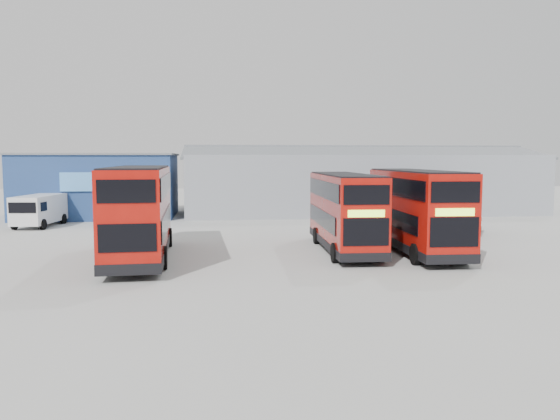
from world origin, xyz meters
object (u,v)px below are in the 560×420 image
object	(u,v)px
double_decker_centre	(344,213)
maintenance_shed	(357,182)
double_decker_right	(416,211)
office_block	(100,185)
panel_van	(39,209)
single_decker_blue	(428,207)
double_decker_left	(140,214)

from	to	relation	value
double_decker_centre	maintenance_shed	bearing A→B (deg)	75.38
double_decker_centre	double_decker_right	bearing A→B (deg)	-10.34
office_block	panel_van	bearing A→B (deg)	-113.24
single_decker_blue	maintenance_shed	bearing A→B (deg)	-83.20
maintenance_shed	double_decker_centre	xyz separation A→B (m)	(-6.10, -20.69, -0.64)
office_block	double_decker_centre	size ratio (longest dim) A/B	1.31
double_decker_left	panel_van	xyz separation A→B (m)	(-8.66, 13.48, -0.94)
maintenance_shed	double_decker_centre	world-z (taller)	maintenance_shed
office_block	single_decker_blue	bearing A→B (deg)	-22.89
maintenance_shed	panel_van	bearing A→B (deg)	-161.14
single_decker_blue	panel_van	world-z (taller)	single_decker_blue
double_decker_centre	panel_van	world-z (taller)	double_decker_centre
double_decker_right	double_decker_centre	bearing A→B (deg)	169.72
double_decker_right	double_decker_left	bearing A→B (deg)	-176.00
double_decker_left	double_decker_right	distance (m)	13.52
double_decker_right	office_block	bearing A→B (deg)	136.82
double_decker_centre	office_block	bearing A→B (deg)	132.21
double_decker_left	panel_van	bearing A→B (deg)	-59.94
maintenance_shed	single_decker_blue	distance (m)	12.25
office_block	double_decker_left	bearing A→B (deg)	-73.55
double_decker_left	double_decker_centre	world-z (taller)	double_decker_left
office_block	double_decker_left	world-z (taller)	office_block
double_decker_centre	panel_van	distance (m)	22.33
office_block	single_decker_blue	world-z (taller)	office_block
double_decker_right	panel_van	bearing A→B (deg)	151.53
maintenance_shed	single_decker_blue	world-z (taller)	maintenance_shed
double_decker_centre	panel_van	size ratio (longest dim) A/B	1.81
double_decker_centre	double_decker_right	size ratio (longest dim) A/B	0.95
double_decker_centre	single_decker_blue	distance (m)	11.71
panel_van	single_decker_blue	bearing A→B (deg)	-0.82
double_decker_left	single_decker_blue	xyz separation A→B (m)	(17.91, 9.89, -0.78)
double_decker_left	maintenance_shed	bearing A→B (deg)	-128.94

